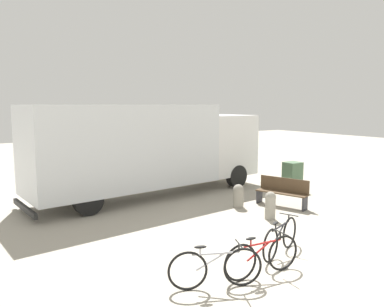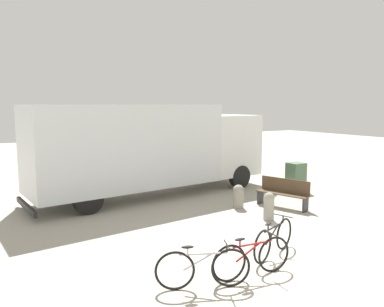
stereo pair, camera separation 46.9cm
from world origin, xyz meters
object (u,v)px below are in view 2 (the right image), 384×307
at_px(park_bench, 283,192).
at_px(bicycle_near, 203,268).
at_px(utility_box, 296,177).
at_px(delivery_truck, 151,146).
at_px(bollard_near_bench, 269,205).
at_px(bicycle_far, 274,239).
at_px(bicycle_middle, 252,258).
at_px(bollard_far_bench, 238,195).

relative_size(park_bench, bicycle_near, 1.08).
xyz_separation_m(bicycle_near, utility_box, (6.97, 4.60, 0.16)).
distance_m(park_bench, utility_box, 2.40).
bearing_deg(utility_box, delivery_truck, 155.48).
bearing_deg(bollard_near_bench, delivery_truck, 109.76).
xyz_separation_m(park_bench, bicycle_far, (-2.95, -2.77, -0.11)).
xyz_separation_m(bicycle_near, bicycle_far, (2.06, 0.45, 0.00)).
height_order(bicycle_middle, bicycle_far, same).
relative_size(delivery_truck, bollard_near_bench, 11.25).
bearing_deg(bicycle_near, park_bench, 56.07).
relative_size(park_bench, utility_box, 1.58).
distance_m(park_bench, bicycle_far, 4.05).
xyz_separation_m(park_bench, utility_box, (1.96, 1.38, 0.05)).
height_order(park_bench, utility_box, utility_box).
bearing_deg(bicycle_middle, bollard_near_bench, 48.83).
height_order(delivery_truck, bicycle_middle, delivery_truck).
relative_size(delivery_truck, bicycle_far, 5.56).
bearing_deg(delivery_truck, bicycle_near, -112.55).
bearing_deg(bicycle_far, bollard_near_bench, 29.87).
relative_size(bicycle_middle, bollard_far_bench, 2.29).
distance_m(park_bench, bicycle_near, 5.96).
distance_m(bicycle_near, bicycle_middle, 1.03).
bearing_deg(bicycle_near, bollard_near_bench, 56.51).
height_order(park_bench, bollard_near_bench, park_bench).
relative_size(bicycle_near, bicycle_middle, 0.93).
relative_size(bollard_near_bench, bollard_far_bench, 1.07).
bearing_deg(bicycle_far, bicycle_middle, -173.20).
bearing_deg(utility_box, bicycle_near, -146.57).
height_order(park_bench, bicycle_far, park_bench).
height_order(park_bench, bicycle_near, park_bench).
bearing_deg(utility_box, park_bench, -144.83).
distance_m(bicycle_near, bicycle_far, 2.11).
bearing_deg(park_bench, bicycle_near, 103.97).
relative_size(bicycle_middle, utility_box, 1.57).
bearing_deg(delivery_truck, bicycle_middle, -104.27).
height_order(bicycle_middle, utility_box, utility_box).
height_order(bollard_near_bench, utility_box, utility_box).
relative_size(park_bench, bollard_near_bench, 2.14).
bearing_deg(delivery_truck, bollard_far_bench, -66.79).
xyz_separation_m(park_bench, bicycle_near, (-5.01, -3.22, -0.11)).
height_order(delivery_truck, bollard_near_bench, delivery_truck).
bearing_deg(park_bench, bollard_near_bench, 102.72).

